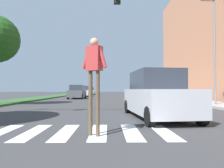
# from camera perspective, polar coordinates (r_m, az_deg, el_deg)

# --- Properties ---
(ground_plane) EXTENTS (140.00, 140.00, 0.00)m
(ground_plane) POSITION_cam_1_polar(r_m,az_deg,el_deg) (28.64, -2.47, -3.90)
(ground_plane) COLOR #38383A
(crosswalk) EXTENTS (4.95, 2.20, 0.01)m
(crosswalk) POSITION_cam_1_polar(r_m,az_deg,el_deg) (5.73, -8.43, -13.32)
(crosswalk) COLOR silver
(crosswalk) RESTS_ON ground_plane
(median_strip) EXTENTS (3.00, 64.00, 0.15)m
(median_strip) POSITION_cam_1_polar(r_m,az_deg,el_deg) (28.03, -19.23, -3.71)
(median_strip) COLOR #2D5B28
(median_strip) RESTS_ON ground_plane
(sidewalk_right) EXTENTS (3.00, 64.00, 0.15)m
(sidewalk_right) POSITION_cam_1_polar(r_m,az_deg,el_deg) (27.80, 15.66, -3.76)
(sidewalk_right) COLOR #9E9991
(sidewalk_right) RESTS_ON ground_plane
(street_lamp_right) EXTENTS (1.02, 0.24, 7.50)m
(street_lamp_right) POSITION_cam_1_polar(r_m,az_deg,el_deg) (16.08, 26.81, 10.90)
(street_lamp_right) COLOR slate
(street_lamp_right) RESTS_ON sidewalk_right
(pedestrian_performer) EXTENTS (0.69, 0.45, 2.49)m
(pedestrian_performer) POSITION_cam_1_polar(r_m,az_deg,el_deg) (5.13, -5.08, 3.91)
(pedestrian_performer) COLOR brown
(pedestrian_performer) RESTS_ON ground_plane
(suv_crossing) EXTENTS (2.35, 4.76, 1.97)m
(suv_crossing) POSITION_cam_1_polar(r_m,az_deg,el_deg) (8.56, 12.47, -3.14)
(suv_crossing) COLOR #B7B7BC
(suv_crossing) RESTS_ON ground_plane
(sedan_midblock) EXTENTS (1.89, 4.35, 1.74)m
(sedan_midblock) POSITION_cam_1_polar(r_m,az_deg,el_deg) (26.12, -9.87, -2.34)
(sedan_midblock) COLOR #474C51
(sedan_midblock) RESTS_ON ground_plane
(sedan_distant) EXTENTS (1.99, 4.56, 1.76)m
(sedan_distant) POSITION_cam_1_polar(r_m,az_deg,el_deg) (34.10, -7.99, -2.15)
(sedan_distant) COLOR #B7B7BC
(sedan_distant) RESTS_ON ground_plane
(sedan_far_horizon) EXTENTS (2.16, 4.59, 1.71)m
(sedan_far_horizon) POSITION_cam_1_polar(r_m,az_deg,el_deg) (48.00, -6.14, -2.00)
(sedan_far_horizon) COLOR gray
(sedan_far_horizon) RESTS_ON ground_plane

